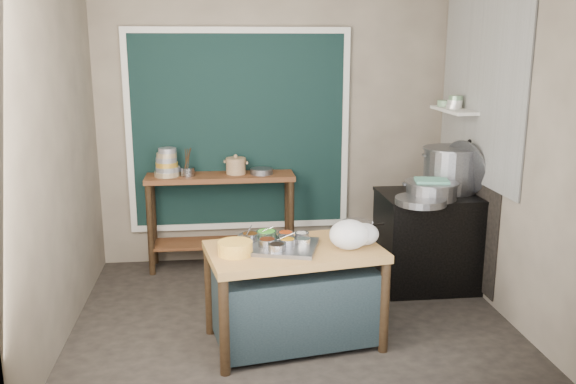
{
  "coord_description": "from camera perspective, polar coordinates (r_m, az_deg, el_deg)",
  "views": [
    {
      "loc": [
        -0.57,
        -4.61,
        2.19
      ],
      "look_at": [
        0.0,
        0.25,
        1.01
      ],
      "focal_mm": 38.0,
      "sensor_mm": 36.0,
      "label": 1
    }
  ],
  "objects": [
    {
      "name": "soot_patch",
      "position": [
        5.94,
        16.45,
        -1.51
      ],
      "size": [
        0.01,
        1.3,
        1.3
      ],
      "primitive_type": "cube",
      "color": "black",
      "rests_on": "right_wall"
    },
    {
      "name": "tile_panel",
      "position": [
        5.66,
        17.58,
        9.53
      ],
      "size": [
        0.02,
        1.7,
        1.7
      ],
      "primitive_type": "cube",
      "color": "#B2B2AA",
      "rests_on": "right_wall"
    },
    {
      "name": "back_counter",
      "position": [
        6.14,
        -6.25,
        -2.71
      ],
      "size": [
        1.45,
        0.4,
        0.95
      ],
      "primitive_type": "cube",
      "color": "#5B2F1A",
      "rests_on": "floor"
    },
    {
      "name": "wall_shelf",
      "position": [
        5.92,
        15.29,
        7.4
      ],
      "size": [
        0.22,
        0.7,
        0.03
      ],
      "primitive_type": "cube",
      "color": "beige",
      "rests_on": "right_wall"
    },
    {
      "name": "curtain_panel",
      "position": [
        6.14,
        -4.6,
        5.69
      ],
      "size": [
        2.1,
        0.02,
        1.9
      ],
      "primitive_type": "cube",
      "color": "black",
      "rests_on": "back_wall"
    },
    {
      "name": "saucepan",
      "position": [
        4.71,
        6.44,
        -3.49
      ],
      "size": [
        0.3,
        0.3,
        0.13
      ],
      "primitive_type": null,
      "rotation": [
        0.0,
        0.0,
        0.33
      ],
      "color": "gray",
      "rests_on": "prep_table"
    },
    {
      "name": "condiment_tray",
      "position": [
        4.46,
        -1.36,
        -5.08
      ],
      "size": [
        0.72,
        0.6,
        0.03
      ],
      "primitive_type": "cube",
      "rotation": [
        0.0,
        0.0,
        -0.28
      ],
      "color": "gray",
      "rests_on": "prep_table"
    },
    {
      "name": "pot_lid",
      "position": [
        5.71,
        16.29,
        2.27
      ],
      "size": [
        0.3,
        0.51,
        0.49
      ],
      "primitive_type": "cylinder",
      "rotation": [
        0.0,
        1.36,
        0.37
      ],
      "color": "gray",
      "rests_on": "stove_top"
    },
    {
      "name": "stove_top",
      "position": [
        5.66,
        13.31,
        -0.31
      ],
      "size": [
        0.92,
        0.69,
        0.03
      ],
      "primitive_type": "cube",
      "color": "black",
      "rests_on": "stove_block"
    },
    {
      "name": "floor",
      "position": [
        5.14,
        0.31,
        -11.74
      ],
      "size": [
        3.5,
        3.0,
        0.02
      ],
      "primitive_type": "cube",
      "color": "#2F2923",
      "rests_on": "ground"
    },
    {
      "name": "yellow_basin",
      "position": [
        4.32,
        -4.96,
        -5.26
      ],
      "size": [
        0.32,
        0.32,
        0.1
      ],
      "primitive_type": "cylinder",
      "rotation": [
        0.0,
        0.0,
        0.37
      ],
      "color": "gold",
      "rests_on": "prep_table"
    },
    {
      "name": "steamer",
      "position": [
        5.46,
        13.26,
        0.16
      ],
      "size": [
        0.54,
        0.54,
        0.15
      ],
      "primitive_type": null,
      "rotation": [
        0.0,
        0.0,
        -0.16
      ],
      "color": "gray",
      "rests_on": "stove_top"
    },
    {
      "name": "plastic_bag_b",
      "position": [
        4.54,
        7.15,
        -3.94
      ],
      "size": [
        0.27,
        0.25,
        0.16
      ],
      "primitive_type": "ellipsoid",
      "rotation": [
        0.0,
        0.0,
        -0.37
      ],
      "color": "white",
      "rests_on": "prep_table"
    },
    {
      "name": "shallow_pan",
      "position": [
        5.26,
        12.32,
        -0.83
      ],
      "size": [
        0.53,
        0.53,
        0.06
      ],
      "primitive_type": "cylinder",
      "rotation": [
        0.0,
        0.0,
        -0.25
      ],
      "color": "gray",
      "rests_on": "stove_top"
    },
    {
      "name": "wide_bowl",
      "position": [
        6.01,
        -2.49,
        1.95
      ],
      "size": [
        0.27,
        0.27,
        0.06
      ],
      "primitive_type": "cylinder",
      "rotation": [
        0.0,
        0.0,
        0.23
      ],
      "color": "gray",
      "rests_on": "back_counter"
    },
    {
      "name": "utensil_cup",
      "position": [
        5.99,
        -9.36,
        1.88
      ],
      "size": [
        0.16,
        0.16,
        0.08
      ],
      "primitive_type": "cylinder",
      "rotation": [
        0.0,
        0.0,
        -0.17
      ],
      "color": "gray",
      "rests_on": "back_counter"
    },
    {
      "name": "stove_block",
      "position": [
        5.78,
        13.08,
        -4.54
      ],
      "size": [
        0.9,
        0.68,
        0.85
      ],
      "primitive_type": "cube",
      "color": "black",
      "rests_on": "floor"
    },
    {
      "name": "curtain_frame",
      "position": [
        6.14,
        -4.6,
        5.68
      ],
      "size": [
        2.22,
        0.03,
        2.02
      ],
      "primitive_type": null,
      "color": "beige",
      "rests_on": "back_wall"
    },
    {
      "name": "ceramic_crock",
      "position": [
        6.03,
        -4.91,
        2.36
      ],
      "size": [
        0.27,
        0.27,
        0.14
      ],
      "primitive_type": null,
      "rotation": [
        0.0,
        0.0,
        -0.4
      ],
      "color": "#9B7D55",
      "rests_on": "back_counter"
    },
    {
      "name": "right_wall",
      "position": [
        5.23,
        19.91,
        4.09
      ],
      "size": [
        0.02,
        3.0,
        2.8
      ],
      "primitive_type": "cube",
      "color": "gray",
      "rests_on": "floor"
    },
    {
      "name": "green_cloth",
      "position": [
        5.44,
        13.31,
        1.06
      ],
      "size": [
        0.32,
        0.27,
        0.02
      ],
      "primitive_type": "cube",
      "rotation": [
        0.0,
        0.0,
        -0.2
      ],
      "color": "#61AE9C",
      "rests_on": "steamer"
    },
    {
      "name": "shelf_bowl_green",
      "position": [
        6.12,
        14.53,
        8.04
      ],
      "size": [
        0.19,
        0.19,
        0.06
      ],
      "primitive_type": "cylinder",
      "rotation": [
        0.0,
        0.0,
        -0.24
      ],
      "color": "gray",
      "rests_on": "wall_shelf"
    },
    {
      "name": "condiment_bowls",
      "position": [
        4.48,
        -1.17,
        -4.42
      ],
      "size": [
        0.51,
        0.42,
        0.06
      ],
      "color": "gray",
      "rests_on": "condiment_tray"
    },
    {
      "name": "stock_pot",
      "position": [
        5.76,
        14.92,
        2.05
      ],
      "size": [
        0.56,
        0.56,
        0.41
      ],
      "primitive_type": null,
      "rotation": [
        0.0,
        0.0,
        0.08
      ],
      "color": "gray",
      "rests_on": "stove_top"
    },
    {
      "name": "left_wall",
      "position": [
        4.83,
        -20.91,
        3.28
      ],
      "size": [
        0.02,
        3.0,
        2.8
      ],
      "primitive_type": "cube",
      "color": "gray",
      "rests_on": "floor"
    },
    {
      "name": "plastic_bag_a",
      "position": [
        4.43,
        5.74,
        -3.98
      ],
      "size": [
        0.33,
        0.3,
        0.22
      ],
      "primitive_type": "ellipsoid",
      "rotation": [
        0.0,
        0.0,
        -0.2
      ],
      "color": "white",
      "rests_on": "prep_table"
    },
    {
      "name": "prep_table",
      "position": [
        4.6,
        0.58,
        -9.67
      ],
      "size": [
        1.35,
        0.91,
        0.75
      ],
      "primitive_type": "cube",
      "rotation": [
        0.0,
        0.0,
        0.16
      ],
      "color": "#9B6938",
      "rests_on": "floor"
    },
    {
      "name": "bowl_stack",
      "position": [
        6.01,
        -11.25,
        2.6
      ],
      "size": [
        0.24,
        0.24,
        0.28
      ],
      "color": "tan",
      "rests_on": "back_counter"
    },
    {
      "name": "back_wall",
      "position": [
        6.2,
        -1.37,
        6.27
      ],
      "size": [
        3.5,
        0.02,
        2.8
      ],
      "primitive_type": "cube",
      "color": "gray",
      "rests_on": "floor"
    },
    {
      "name": "shelf_bowl_stack",
      "position": [
        5.91,
        15.33,
        8.07
      ],
      "size": [
        0.15,
        0.15,
        0.12
      ],
      "color": "silver",
      "rests_on": "wall_shelf"
    }
  ]
}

